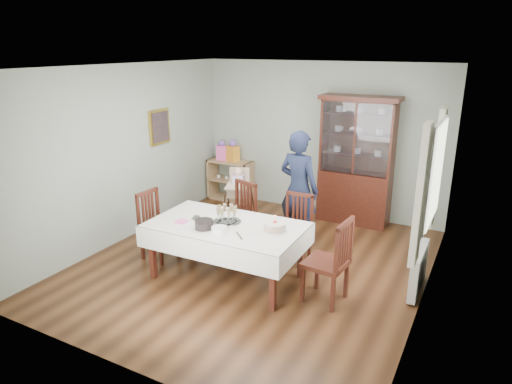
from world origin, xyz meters
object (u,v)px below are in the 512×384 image
Objects in this scene: dining_table at (227,251)px; sideboard at (231,180)px; champagne_tray at (227,218)px; chair_end_left at (159,238)px; china_cabinet at (356,159)px; gift_bag_pink at (222,151)px; gift_bag_orange at (233,152)px; high_chair at (239,204)px; chair_far_left at (238,229)px; chair_end_right at (327,277)px; chair_far_right at (294,242)px; woman at (299,189)px; birthday_cake at (275,227)px.

dining_table is 3.22m from sideboard.
champagne_tray is at bearing 111.28° from dining_table.
china_cabinet is at bearing -33.10° from chair_end_left.
gift_bag_orange is at bearing -0.00° from gift_bag_pink.
high_chair is at bearing 115.13° from dining_table.
chair_far_left is 2.72× the size of champagne_tray.
high_chair is 1.48m from gift_bag_orange.
sideboard is at bearing 165.63° from gift_bag_orange.
chair_end_left is at bearing -84.46° from chair_end_right.
chair_far_left is at bearing 111.60° from champagne_tray.
sideboard is 0.87× the size of high_chair.
dining_table is 1.82m from high_chair.
chair_far_left is 0.95× the size of chair_end_right.
china_cabinet is 2.21× the size of chair_end_left.
high_chair is at bearing -53.41° from sideboard.
champagne_tray is (1.17, -0.01, 0.54)m from chair_end_left.
china_cabinet is 2.60m from sideboard.
gift_bag_orange reaches higher than gift_bag_pink.
china_cabinet is 2.39m from chair_far_left.
chair_far_left is 1.05× the size of chair_far_right.
dining_table is 0.93× the size of china_cabinet.
china_cabinet is (0.88, 2.76, 0.74)m from dining_table.
chair_end_left reaches higher than dining_table.
sideboard reaches higher than dining_table.
champagne_tray reaches higher than chair_far_right.
gift_bag_orange is at bearing 119.25° from champagne_tray.
woman is at bearing -33.53° from sideboard.
dining_table is 4.78× the size of gift_bag_orange.
dining_table is 0.95m from chair_far_left.
chair_far_right is (-0.30, -1.87, -0.84)m from china_cabinet.
china_cabinet is at bearing 72.27° from dining_table.
chair_end_right is at bearing -80.06° from china_cabinet.
chair_end_left is 1.92m from birthday_cake.
china_cabinet is 2.68m from gift_bag_pink.
chair_far_left reaches higher than birthday_cake.
chair_end_left is (-2.07, -2.70, -0.83)m from china_cabinet.
gift_bag_orange is at bearing -23.81° from woman.
birthday_cake is at bearing 2.42° from champagne_tray.
champagne_tray is (0.33, -0.83, 0.53)m from chair_far_left.
high_chair reaches higher than dining_table.
china_cabinet is at bearing 71.91° from chair_far_left.
china_cabinet reaches higher than chair_end_right.
chair_end_right reaches higher than chair_end_left.
birthday_cake is at bearing -94.85° from china_cabinet.
woman reaches higher than sideboard.
sideboard is at bearing 179.51° from china_cabinet.
high_chair is at bearing -121.20° from chair_end_right.
champagne_tray is at bearing -86.13° from chair_end_left.
gift_bag_orange is (-0.35, 2.70, 0.70)m from chair_end_left.
chair_far_left reaches higher than champagne_tray.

